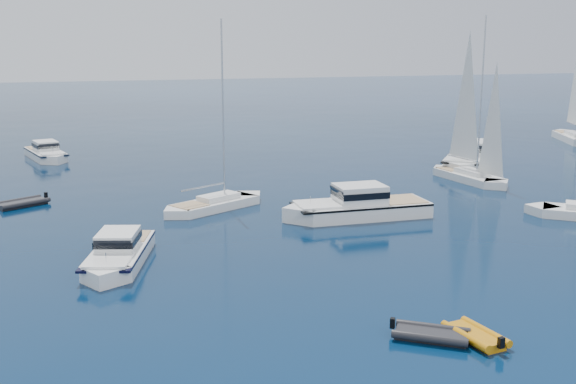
% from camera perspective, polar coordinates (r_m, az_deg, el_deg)
% --- Properties ---
extents(motor_cruiser_left, '(5.24, 9.69, 2.43)m').
position_cam_1_polar(motor_cruiser_left, '(41.39, -13.55, -5.72)').
color(motor_cruiser_left, white).
rests_on(motor_cruiser_left, ground).
extents(motor_cruiser_centre, '(11.60, 3.66, 3.04)m').
position_cam_1_polar(motor_cruiser_centre, '(50.81, 5.55, -2.06)').
color(motor_cruiser_centre, silver).
rests_on(motor_cruiser_centre, ground).
extents(motor_cruiser_distant, '(10.97, 12.54, 3.37)m').
position_cam_1_polar(motor_cruiser_distant, '(72.68, 14.35, 1.99)').
color(motor_cruiser_distant, silver).
rests_on(motor_cruiser_distant, ground).
extents(motor_cruiser_horizon, '(5.26, 9.84, 2.47)m').
position_cam_1_polar(motor_cruiser_horizon, '(79.22, -18.93, 2.54)').
color(motor_cruiser_horizon, white).
rests_on(motor_cruiser_horizon, ground).
extents(sailboat_centre, '(9.85, 7.10, 14.50)m').
position_cam_1_polar(sailboat_centre, '(53.41, -5.93, -1.35)').
color(sailboat_centre, white).
rests_on(sailboat_centre, ground).
extents(sailboat_sails_r, '(4.06, 10.51, 15.04)m').
position_cam_1_polar(sailboat_sails_r, '(65.62, 14.42, 0.90)').
color(sailboat_sails_r, silver).
rests_on(sailboat_sails_r, ground).
extents(sailboat_sails_far, '(7.20, 12.53, 17.92)m').
position_cam_1_polar(sailboat_sails_far, '(94.99, 22.19, 3.83)').
color(sailboat_sails_far, white).
rests_on(sailboat_sails_far, ground).
extents(tender_yellow, '(2.20, 3.30, 0.95)m').
position_cam_1_polar(tender_yellow, '(31.68, 14.91, -11.52)').
color(tender_yellow, '#C2780B').
rests_on(tender_yellow, ground).
extents(tender_grey_near, '(3.81, 3.44, 0.95)m').
position_cam_1_polar(tender_grey_near, '(31.36, 11.50, -11.60)').
color(tender_grey_near, black).
rests_on(tender_grey_near, ground).
extents(tender_grey_far, '(4.60, 3.94, 0.95)m').
position_cam_1_polar(tender_grey_far, '(57.77, -20.73, -1.05)').
color(tender_grey_far, black).
rests_on(tender_grey_far, ground).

